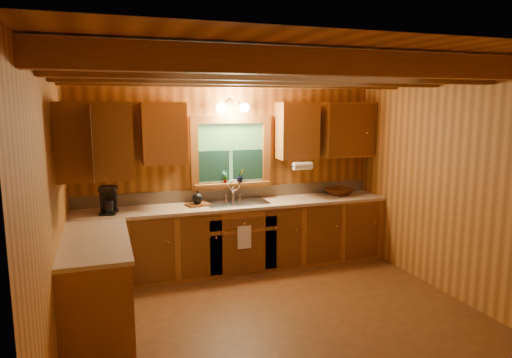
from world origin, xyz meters
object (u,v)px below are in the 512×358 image
object	(u,v)px
coffee_maker	(108,200)
cutting_board	(198,205)
sink	(237,206)
wicker_basket	(339,192)

from	to	relation	value
coffee_maker	cutting_board	xyz separation A→B (m)	(1.10, 0.07, -0.15)
sink	coffee_maker	size ratio (longest dim) A/B	2.47
coffee_maker	wicker_basket	world-z (taller)	coffee_maker
cutting_board	wicker_basket	world-z (taller)	wicker_basket
sink	cutting_board	distance (m)	0.53
cutting_board	wicker_basket	distance (m)	2.10
coffee_maker	cutting_board	distance (m)	1.11
sink	cutting_board	xyz separation A→B (m)	(-0.53, 0.01, 0.06)
sink	coffee_maker	bearing A→B (deg)	-177.88
sink	cutting_board	bearing A→B (deg)	179.19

